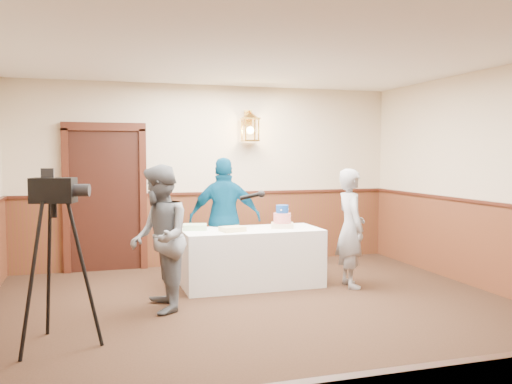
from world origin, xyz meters
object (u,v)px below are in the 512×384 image
(interviewer, at_px, (159,238))
(baker, at_px, (351,228))
(tiered_cake, at_px, (282,219))
(sheet_cake_yellow, at_px, (232,229))
(sheet_cake_green, at_px, (195,227))
(display_table, at_px, (252,257))
(assistant_p, at_px, (225,219))
(tv_camera_rig, at_px, (55,272))

(interviewer, relative_size, baker, 1.05)
(tiered_cake, xyz_separation_m, baker, (0.78, -0.46, -0.10))
(tiered_cake, xyz_separation_m, interviewer, (-1.73, -0.85, -0.06))
(interviewer, distance_m, baker, 2.54)
(sheet_cake_yellow, relative_size, baker, 0.19)
(sheet_cake_green, bearing_deg, baker, -16.77)
(tiered_cake, bearing_deg, interviewer, -153.83)
(sheet_cake_green, bearing_deg, interviewer, -120.47)
(tiered_cake, relative_size, baker, 0.24)
(tiered_cake, bearing_deg, display_table, -174.84)
(tiered_cake, relative_size, interviewer, 0.23)
(tiered_cake, bearing_deg, baker, -30.65)
(sheet_cake_yellow, height_order, interviewer, interviewer)
(baker, height_order, assistant_p, assistant_p)
(tv_camera_rig, bearing_deg, interviewer, 53.52)
(display_table, bearing_deg, tv_camera_rig, -144.45)
(sheet_cake_green, relative_size, tv_camera_rig, 0.20)
(tiered_cake, distance_m, interviewer, 1.93)
(display_table, bearing_deg, sheet_cake_green, 167.31)
(baker, bearing_deg, tiered_cake, 65.79)
(sheet_cake_green, bearing_deg, display_table, -12.69)
(display_table, relative_size, assistant_p, 1.07)
(sheet_cake_yellow, relative_size, sheet_cake_green, 0.95)
(display_table, distance_m, interviewer, 1.59)
(display_table, bearing_deg, interviewer, -147.88)
(display_table, xyz_separation_m, sheet_cake_yellow, (-0.29, -0.13, 0.40))
(tv_camera_rig, bearing_deg, display_table, 49.57)
(display_table, relative_size, sheet_cake_yellow, 6.20)
(baker, height_order, tv_camera_rig, baker)
(interviewer, bearing_deg, baker, 99.51)
(sheet_cake_green, height_order, assistant_p, assistant_p)
(tiered_cake, height_order, sheet_cake_yellow, tiered_cake)
(sheet_cake_yellow, xyz_separation_m, assistant_p, (0.05, 0.60, 0.06))
(sheet_cake_green, distance_m, interviewer, 1.13)
(sheet_cake_yellow, xyz_separation_m, sheet_cake_green, (-0.43, 0.29, 0.01))
(display_table, xyz_separation_m, tiered_cake, (0.44, 0.04, 0.49))
(interviewer, height_order, baker, interviewer)
(sheet_cake_green, distance_m, baker, 2.03)
(interviewer, bearing_deg, sheet_cake_green, 150.24)
(display_table, distance_m, sheet_cake_yellow, 0.51)
(display_table, bearing_deg, tiered_cake, 5.16)
(interviewer, height_order, assistant_p, assistant_p)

